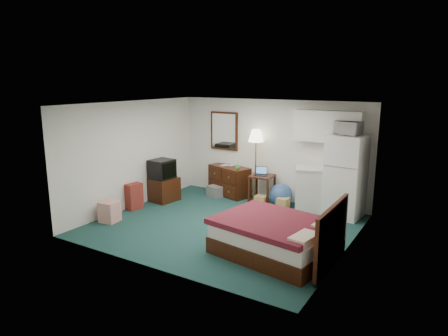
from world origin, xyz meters
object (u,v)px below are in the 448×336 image
Objects in this scene: floor_lamp at (256,165)px; tv_stand at (164,189)px; fridge at (346,176)px; bed at (275,237)px; desk at (262,189)px; suitcase at (134,196)px; dresser at (229,181)px; kitchen_counter at (316,190)px.

floor_lamp reaches higher than tv_stand.
tv_stand is at bearing -158.62° from fridge.
bed is at bearing -56.94° from floor_lamp.
fridge reaches higher than desk.
bed is 3.88m from suitcase.
suitcase is at bearing -103.48° from dresser.
bed is (-0.48, -2.61, -0.61)m from fridge.
floor_lamp is 2.27m from fridge.
fridge is at bearing 23.26° from tv_stand.
desk is 2.08m from fridge.
tv_stand is at bearing 179.92° from kitchen_counter.
fridge reaches higher than suitcase.
dresser reaches higher than tv_stand.
desk is at bearing 10.82° from dresser.
desk reaches higher than tv_stand.
suitcase is at bearing -148.95° from fridge.
suitcase is at bearing -169.42° from kitchen_counter.
desk is (1.01, -0.12, -0.04)m from dresser.
desk reaches higher than bed.
floor_lamp reaches higher than suitcase.
desk is 0.38× the size of fridge.
floor_lamp is 0.93× the size of bed.
suitcase is at bearing -92.56° from tv_stand.
floor_lamp is at bearing -177.68° from fridge.
bed reaches higher than tv_stand.
dresser is at bearing 67.17° from suitcase.
fridge is at bearing -3.28° from floor_lamp.
kitchen_counter is 1.64× the size of suitcase.
tv_stand is (-2.16, -1.15, -0.05)m from desk.
desk is at bearing 163.24° from kitchen_counter.
floor_lamp is at bearing 145.54° from desk.
fridge is (2.26, -0.13, 0.02)m from floor_lamp.
dresser reaches higher than desk.
bed is 2.99× the size of tv_stand.
desk is 2.45m from tv_stand.
suitcase is at bearing -133.21° from floor_lamp.
bed and suitcase have the same top height.
suitcase is (-1.31, -2.15, -0.08)m from dresser.
bed is at bearing -105.37° from kitchen_counter.
bed is at bearing -94.78° from fridge.
dresser is 2.52m from suitcase.
kitchen_counter is (1.35, 0.05, 0.16)m from desk.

